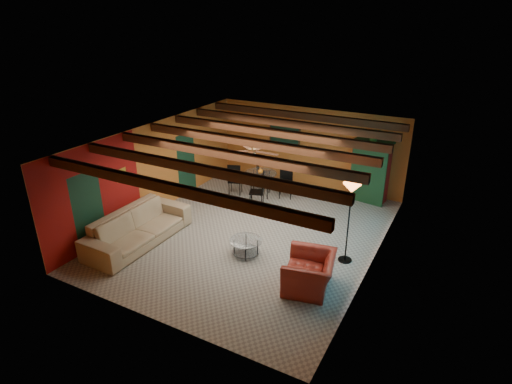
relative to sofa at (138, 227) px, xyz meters
The scene contains 11 objects.
room 3.63m from the sofa, 39.27° to the left, with size 6.52×8.01×2.71m.
sofa is the anchor object (origin of this frame).
armchair 4.67m from the sofa, ahead, with size 1.20×1.05×0.78m, color maroon.
coffee_table 2.89m from the sofa, 15.82° to the left, with size 0.82×0.82×0.42m, color white, non-canonical shape.
dining_table 4.42m from the sofa, 71.65° to the left, with size 2.12×2.12×1.10m, color silver, non-canonical shape.
armoire 7.21m from the sofa, 50.38° to the left, with size 1.09×0.53×1.91m, color maroon.
floor_lamp 5.35m from the sofa, 18.69° to the left, with size 0.42×0.42×2.04m, color black, non-canonical shape.
ceiling_fan 3.57m from the sofa, 37.63° to the left, with size 1.50×1.50×0.44m, color #472614, non-canonical shape.
painting 6.11m from the sofa, 75.63° to the left, with size 1.05×0.03×0.65m, color black.
potted_plant 7.39m from the sofa, 50.38° to the left, with size 0.41×0.36×0.46m, color #26661E.
vase 4.48m from the sofa, 71.65° to the left, with size 0.17×0.17×0.18m, color orange.
Camera 1 is at (4.86, -8.84, 5.60)m, focal length 29.31 mm.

